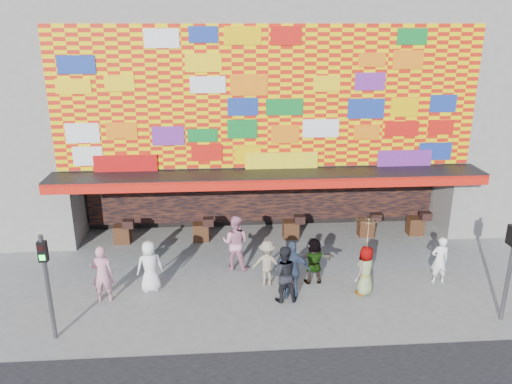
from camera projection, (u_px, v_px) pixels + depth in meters
ground at (279, 300)px, 15.21m from camera, size 90.00×90.00×0.00m
shop_building at (259, 92)px, 21.26m from camera, size 15.20×9.40×10.00m
signal_left at (46, 276)px, 12.78m from camera, size 0.22×0.20×3.00m
signal_right at (511, 260)px, 13.62m from camera, size 0.22×0.20×3.00m
ped_a at (150, 266)px, 15.52m from camera, size 0.91×0.70×1.66m
ped_b at (102, 274)px, 14.89m from camera, size 0.69×0.48×1.80m
ped_c at (283, 274)px, 14.91m from camera, size 0.88×0.69×1.78m
ped_d at (267, 263)px, 15.89m from camera, size 1.07×0.75×1.51m
ped_e at (292, 270)px, 15.03m from camera, size 1.17×0.66×1.88m
ped_f at (314, 261)px, 16.01m from camera, size 1.44×0.54×1.53m
ped_g at (365, 270)px, 15.34m from camera, size 0.91×0.88×1.58m
ped_h at (440, 260)px, 16.00m from camera, size 0.59×0.39×1.59m
ped_i at (235, 242)px, 16.90m from camera, size 1.11×0.97×1.92m
parasol at (369, 231)px, 14.91m from camera, size 1.08×1.09×1.78m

